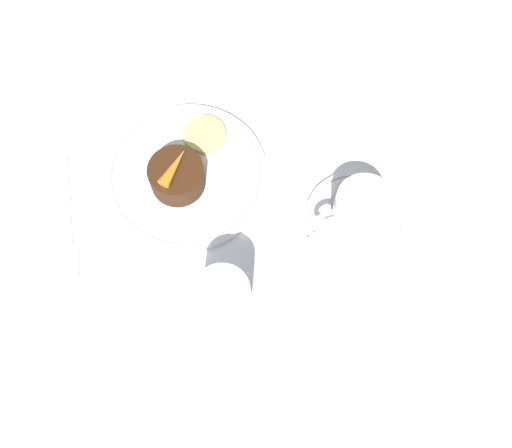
{
  "coord_description": "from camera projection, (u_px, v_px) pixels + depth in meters",
  "views": [
    {
      "loc": [
        0.03,
        0.36,
        0.78
      ],
      "look_at": [
        -0.04,
        0.08,
        0.04
      ],
      "focal_mm": 42.0,
      "sensor_mm": 36.0,
      "label": 1
    }
  ],
  "objects": [
    {
      "name": "ground_plane",
      "position": [
        218.0,
        190.0,
        0.86
      ],
      "size": [
        3.0,
        3.0,
        0.0
      ],
      "primitive_type": "plane",
      "color": "white"
    },
    {
      "name": "dinner_plate",
      "position": [
        187.0,
        175.0,
        0.86
      ],
      "size": [
        0.23,
        0.23,
        0.01
      ],
      "color": "white",
      "rests_on": "ground_plane"
    },
    {
      "name": "saucer",
      "position": [
        356.0,
        218.0,
        0.84
      ],
      "size": [
        0.14,
        0.14,
        0.01
      ],
      "color": "white",
      "rests_on": "ground_plane"
    },
    {
      "name": "coffee_cup",
      "position": [
        362.0,
        209.0,
        0.8
      ],
      "size": [
        0.1,
        0.08,
        0.06
      ],
      "color": "white",
      "rests_on": "saucer"
    },
    {
      "name": "spoon",
      "position": [
        323.0,
        220.0,
        0.83
      ],
      "size": [
        0.08,
        0.09,
        0.0
      ],
      "color": "silver",
      "rests_on": "saucer"
    },
    {
      "name": "wine_glass",
      "position": [
        223.0,
        298.0,
        0.73
      ],
      "size": [
        0.07,
        0.07,
        0.11
      ],
      "color": "silver",
      "rests_on": "ground_plane"
    },
    {
      "name": "fork",
      "position": [
        69.0,
        230.0,
        0.83
      ],
      "size": [
        0.03,
        0.19,
        0.01
      ],
      "color": "silver",
      "rests_on": "ground_plane"
    },
    {
      "name": "dessert_cake",
      "position": [
        177.0,
        176.0,
        0.83
      ],
      "size": [
        0.08,
        0.08,
        0.04
      ],
      "color": "#381E0F",
      "rests_on": "dinner_plate"
    },
    {
      "name": "carrot_garnish",
      "position": [
        174.0,
        166.0,
        0.8
      ],
      "size": [
        0.05,
        0.06,
        0.02
      ],
      "color": "orange",
      "rests_on": "dessert_cake"
    },
    {
      "name": "pineapple_slice",
      "position": [
        206.0,
        134.0,
        0.87
      ],
      "size": [
        0.06,
        0.06,
        0.01
      ],
      "color": "#EFE075",
      "rests_on": "dinner_plate"
    }
  ]
}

